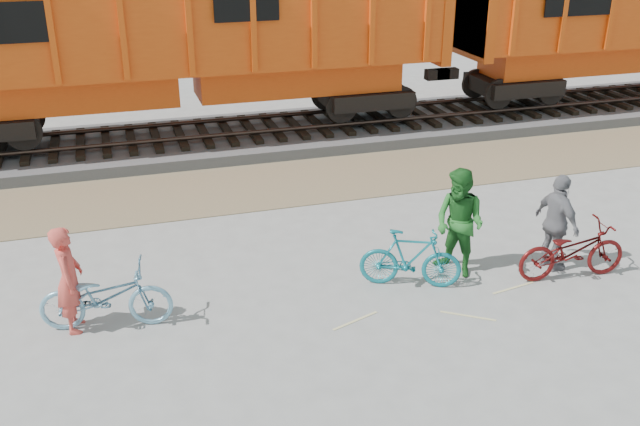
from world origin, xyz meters
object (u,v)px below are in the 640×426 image
at_px(bicycle_teal, 410,259).
at_px(person_solo, 69,279).
at_px(bicycle_blue, 106,297).
at_px(hopper_car_center, 183,36).
at_px(person_woman, 557,223).
at_px(bicycle_maroon, 572,251).
at_px(person_man, 459,223).

distance_m(bicycle_teal, person_solo, 5.59).
relative_size(bicycle_blue, bicycle_teal, 1.16).
relative_size(hopper_car_center, person_woman, 7.71).
distance_m(hopper_car_center, bicycle_teal, 9.67).
distance_m(bicycle_maroon, person_woman, 0.56).
bearing_deg(person_woman, bicycle_teal, 80.16).
bearing_deg(bicycle_teal, person_solo, 111.20).
xyz_separation_m(person_solo, person_woman, (8.33, -0.44, 0.03)).
distance_m(bicycle_blue, person_man, 6.09).
xyz_separation_m(bicycle_blue, person_man, (6.07, 0.02, 0.45)).
distance_m(hopper_car_center, person_man, 9.71).
xyz_separation_m(bicycle_blue, bicycle_maroon, (7.93, -0.74, -0.01)).
distance_m(bicycle_blue, person_woman, 7.85).
bearing_deg(person_woman, hopper_car_center, 23.84).
bearing_deg(bicycle_maroon, person_woman, 19.08).
relative_size(person_solo, person_man, 0.89).
height_order(hopper_car_center, person_man, hopper_car_center).
height_order(bicycle_blue, bicycle_maroon, bicycle_blue).
height_order(bicycle_maroon, person_solo, person_solo).
bearing_deg(person_solo, bicycle_teal, -89.24).
height_order(bicycle_blue, person_solo, person_solo).
relative_size(hopper_car_center, person_solo, 8.02).
xyz_separation_m(bicycle_maroon, person_solo, (-8.43, 0.84, 0.35)).
bearing_deg(person_woman, bicycle_maroon, -172.60).
height_order(bicycle_blue, bicycle_teal, bicycle_blue).
height_order(person_solo, person_woman, person_woman).
relative_size(bicycle_teal, person_woman, 0.97).
distance_m(person_solo, person_man, 6.58).
distance_m(bicycle_maroon, person_solo, 8.48).
bearing_deg(person_woman, person_man, 71.97).
bearing_deg(hopper_car_center, person_woman, -59.52).
height_order(hopper_car_center, person_woman, hopper_car_center).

